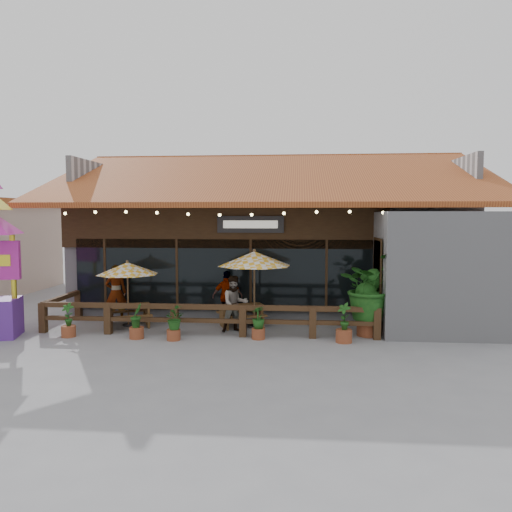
# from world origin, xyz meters

# --- Properties ---
(ground) EXTENTS (100.00, 100.00, 0.00)m
(ground) POSITION_xyz_m (0.00, 0.00, 0.00)
(ground) COLOR gray
(ground) RESTS_ON ground
(restaurant_building) EXTENTS (15.50, 14.73, 6.09)m
(restaurant_building) POSITION_xyz_m (0.26, 6.61, 2.21)
(restaurant_building) COLOR #AEAEB3
(restaurant_building) RESTS_ON ground
(patio_railing) EXTENTS (10.00, 2.60, 0.92)m
(patio_railing) POSITION_xyz_m (-2.25, -0.27, 0.61)
(patio_railing) COLOR #402917
(patio_railing) RESTS_ON ground
(umbrella_left) EXTENTS (2.39, 2.39, 2.09)m
(umbrella_left) POSITION_xyz_m (-4.28, 0.62, 1.82)
(umbrella_left) COLOR brown
(umbrella_left) RESTS_ON ground
(umbrella_right) EXTENTS (2.90, 2.90, 2.46)m
(umbrella_right) POSITION_xyz_m (-0.28, 0.75, 2.14)
(umbrella_right) COLOR brown
(umbrella_right) RESTS_ON ground
(picnic_table_left) EXTENTS (1.78, 1.68, 0.67)m
(picnic_table_left) POSITION_xyz_m (-4.28, 0.57, 0.45)
(picnic_table_left) COLOR brown
(picnic_table_left) RESTS_ON ground
(picnic_table_right) EXTENTS (1.72, 1.61, 0.67)m
(picnic_table_right) POSITION_xyz_m (-0.71, 0.93, 0.45)
(picnic_table_right) COLOR brown
(picnic_table_right) RESTS_ON ground
(tropical_plant) EXTENTS (2.32, 2.30, 2.43)m
(tropical_plant) POSITION_xyz_m (3.12, -0.06, 1.39)
(tropical_plant) COLOR brown
(tropical_plant) RESTS_ON ground
(diner_a) EXTENTS (0.79, 0.65, 1.87)m
(diner_a) POSITION_xyz_m (-4.96, 1.39, 0.93)
(diner_a) COLOR #342110
(diner_a) RESTS_ON ground
(diner_b) EXTENTS (1.02, 0.93, 1.70)m
(diner_b) POSITION_xyz_m (-0.81, 0.08, 0.85)
(diner_b) COLOR #342110
(diner_b) RESTS_ON ground
(diner_c) EXTENTS (1.02, 0.52, 1.68)m
(diner_c) POSITION_xyz_m (-1.24, 1.51, 0.84)
(diner_c) COLOR #342110
(diner_c) RESTS_ON ground
(planter_a) EXTENTS (0.40, 0.40, 0.99)m
(planter_a) POSITION_xyz_m (-5.50, -0.95, 0.42)
(planter_a) COLOR brown
(planter_a) RESTS_ON ground
(planter_b) EXTENTS (0.41, 0.41, 1.00)m
(planter_b) POSITION_xyz_m (-3.49, -0.97, 0.45)
(planter_b) COLOR brown
(planter_b) RESTS_ON ground
(planter_c) EXTENTS (0.74, 0.75, 0.94)m
(planter_c) POSITION_xyz_m (-2.39, -1.07, 0.53)
(planter_c) COLOR brown
(planter_c) RESTS_ON ground
(planter_d) EXTENTS (0.50, 0.50, 0.93)m
(planter_d) POSITION_xyz_m (-0.03, -0.74, 0.45)
(planter_d) COLOR brown
(planter_d) RESTS_ON ground
(planter_e) EXTENTS (0.47, 0.46, 1.10)m
(planter_e) POSITION_xyz_m (2.35, -0.92, 0.46)
(planter_e) COLOR brown
(planter_e) RESTS_ON ground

